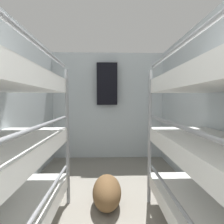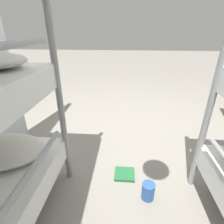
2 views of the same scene
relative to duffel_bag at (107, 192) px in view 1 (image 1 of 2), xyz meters
The scene contains 3 objects.
wall_back 2.12m from the duffel_bag, 89.26° to the left, with size 2.58×0.06×2.36m.
duffel_bag is the anchor object (origin of this frame).
hanging_coat 2.27m from the duffel_bag, 89.98° to the left, with size 0.44×0.12×0.90m.
Camera 1 is at (-0.02, 0.31, 1.28)m, focal length 28.00 mm.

